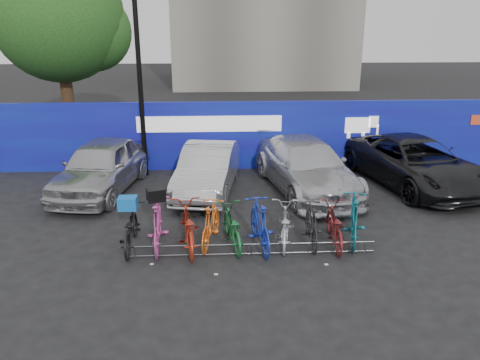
{
  "coord_description": "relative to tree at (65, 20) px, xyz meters",
  "views": [
    {
      "loc": [
        -0.72,
        -10.02,
        5.03
      ],
      "look_at": [
        -0.13,
        2.0,
        0.92
      ],
      "focal_mm": 35.0,
      "sensor_mm": 36.0,
      "label": 1
    }
  ],
  "objects": [
    {
      "name": "bike_8",
      "position": [
        8.75,
        -10.18,
        -4.59
      ],
      "size": [
        0.73,
        1.85,
        0.95
      ],
      "primitive_type": "imported",
      "rotation": [
        0.0,
        0.0,
        3.09
      ],
      "color": "maroon",
      "rests_on": "ground"
    },
    {
      "name": "bike_9",
      "position": [
        9.25,
        -10.05,
        -4.49
      ],
      "size": [
        0.98,
        2.0,
        1.16
      ],
      "primitive_type": "imported",
      "rotation": [
        0.0,
        0.0,
        2.9
      ],
      "color": "#10606D",
      "rests_on": "ground"
    },
    {
      "name": "bike_1",
      "position": [
        4.64,
        -10.14,
        -4.48
      ],
      "size": [
        0.65,
        1.98,
        1.18
      ],
      "primitive_type": "imported",
      "rotation": [
        0.0,
        0.0,
        3.19
      ],
      "color": "#C34698",
      "rests_on": "ground"
    },
    {
      "name": "lamppost",
      "position": [
        3.57,
        -4.66,
        -1.8
      ],
      "size": [
        0.25,
        0.5,
        6.11
      ],
      "color": "black",
      "rests_on": "ground"
    },
    {
      "name": "tree",
      "position": [
        0.0,
        0.0,
        0.0
      ],
      "size": [
        5.4,
        5.2,
        7.8
      ],
      "color": "#382314",
      "rests_on": "ground"
    },
    {
      "name": "hoarding",
      "position": [
        6.78,
        -4.06,
        -3.86
      ],
      "size": [
        22.0,
        0.18,
        2.4
      ],
      "color": "#160A96",
      "rests_on": "ground"
    },
    {
      "name": "bike_2",
      "position": [
        5.33,
        -10.2,
        -4.54
      ],
      "size": [
        0.98,
        2.08,
        1.05
      ],
      "primitive_type": "imported",
      "rotation": [
        0.0,
        0.0,
        3.29
      ],
      "color": "#AB2A16",
      "rests_on": "ground"
    },
    {
      "name": "ground",
      "position": [
        6.77,
        -10.06,
        -5.07
      ],
      "size": [
        100.0,
        100.0,
        0.0
      ],
      "primitive_type": "plane",
      "color": "black",
      "rests_on": "ground"
    },
    {
      "name": "bike_3",
      "position": [
        5.86,
        -10.03,
        -4.55
      ],
      "size": [
        0.86,
        1.8,
        1.04
      ],
      "primitive_type": "imported",
      "rotation": [
        0.0,
        0.0,
        2.92
      ],
      "color": "orange",
      "rests_on": "ground"
    },
    {
      "name": "bike_6",
      "position": [
        7.59,
        -10.06,
        -4.6
      ],
      "size": [
        0.87,
        1.85,
        0.93
      ],
      "primitive_type": "imported",
      "rotation": [
        0.0,
        0.0,
        3.0
      ],
      "color": "#B7BBBF",
      "rests_on": "ground"
    },
    {
      "name": "car_1",
      "position": [
        5.73,
        -6.38,
        -4.35
      ],
      "size": [
        2.16,
        4.52,
        1.43
      ],
      "primitive_type": "imported",
      "rotation": [
        0.0,
        0.0,
        -0.15
      ],
      "color": "#AFAFB4",
      "rests_on": "ground"
    },
    {
      "name": "cargo_crate",
      "position": [
        3.99,
        -10.12,
        -3.96
      ],
      "size": [
        0.42,
        0.32,
        0.3
      ],
      "primitive_type": "cube",
      "rotation": [
        0.0,
        0.0,
        -0.0
      ],
      "color": "blue",
      "rests_on": "bike_0"
    },
    {
      "name": "bike_4",
      "position": [
        6.34,
        -10.12,
        -4.6
      ],
      "size": [
        0.92,
        1.87,
        0.94
      ],
      "primitive_type": "imported",
      "rotation": [
        0.0,
        0.0,
        3.32
      ],
      "color": "#176B30",
      "rests_on": "ground"
    },
    {
      "name": "bike_0",
      "position": [
        3.99,
        -10.12,
        -4.59
      ],
      "size": [
        0.71,
        1.85,
        0.96
      ],
      "primitive_type": "imported",
      "rotation": [
        0.0,
        0.0,
        3.18
      ],
      "color": "black",
      "rests_on": "ground"
    },
    {
      "name": "car_2",
      "position": [
        8.77,
        -6.35,
        -4.3
      ],
      "size": [
        3.12,
        5.61,
        1.54
      ],
      "primitive_type": "imported",
      "rotation": [
        0.0,
        0.0,
        0.19
      ],
      "color": "silver",
      "rests_on": "ground"
    },
    {
      "name": "car_0",
      "position": [
        2.46,
        -6.19,
        -4.27
      ],
      "size": [
        2.66,
        4.95,
        1.6
      ],
      "primitive_type": "imported",
      "rotation": [
        0.0,
        0.0,
        -0.17
      ],
      "color": "#ABABAF",
      "rests_on": "ground"
    },
    {
      "name": "cargo_topcase",
      "position": [
        4.64,
        -10.14,
        -3.75
      ],
      "size": [
        0.48,
        0.46,
        0.28
      ],
      "primitive_type": "cube",
      "rotation": [
        0.0,
        0.0,
        0.35
      ],
      "color": "black",
      "rests_on": "bike_1"
    },
    {
      "name": "car_3",
      "position": [
        12.3,
        -6.11,
        -4.31
      ],
      "size": [
        3.67,
        5.88,
        1.52
      ],
      "primitive_type": "imported",
      "rotation": [
        0.0,
        0.0,
        0.22
      ],
      "color": "black",
      "rests_on": "ground"
    },
    {
      "name": "bike_rack",
      "position": [
        6.77,
        -10.66,
        -4.91
      ],
      "size": [
        5.6,
        0.03,
        0.3
      ],
      "color": "#595B60",
      "rests_on": "ground"
    },
    {
      "name": "bike_5",
      "position": [
        6.99,
        -10.24,
        -4.49
      ],
      "size": [
        0.79,
        1.97,
        1.15
      ],
      "primitive_type": "imported",
      "rotation": [
        0.0,
        0.0,
        3.28
      ],
      "color": "#1832B8",
      "rests_on": "ground"
    },
    {
      "name": "bike_7",
      "position": [
        8.22,
        -10.13,
        -4.57
      ],
      "size": [
        0.53,
        1.67,
        0.99
      ],
      "primitive_type": "imported",
      "rotation": [
        0.0,
        0.0,
        3.1
      ],
      "color": "black",
      "rests_on": "ground"
    }
  ]
}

